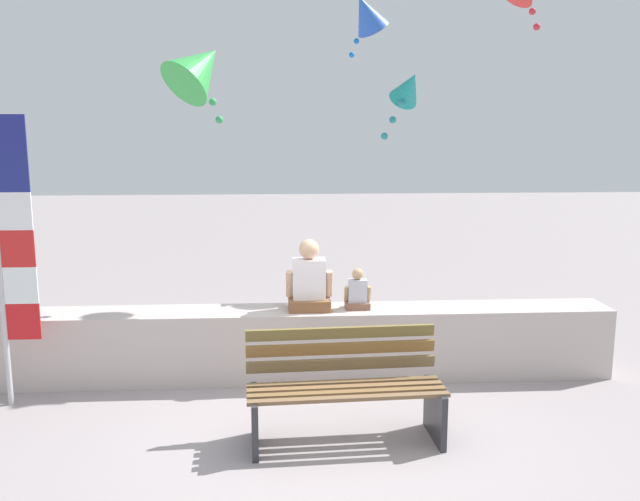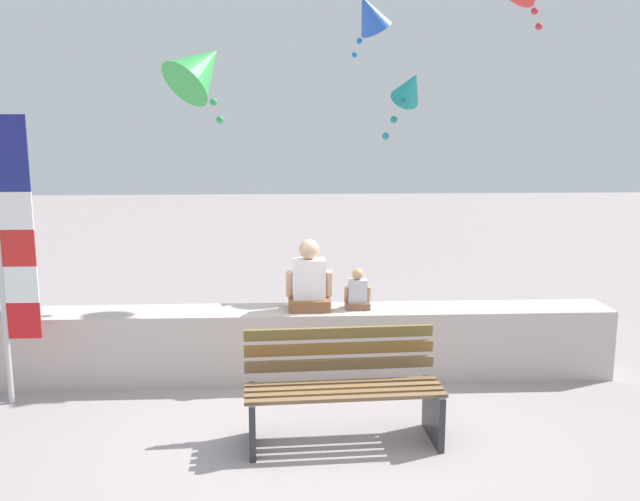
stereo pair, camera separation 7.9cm
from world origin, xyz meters
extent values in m
plane|color=gray|center=(0.00, 0.00, 0.00)|extent=(40.00, 40.00, 0.00)
cube|color=#BFB0A9|center=(0.00, 1.24, 0.36)|extent=(6.17, 0.53, 0.72)
cube|color=brown|center=(0.27, -0.42, 0.45)|extent=(1.60, 0.15, 0.03)
cube|color=brown|center=(0.26, -0.30, 0.45)|extent=(1.60, 0.15, 0.03)
cube|color=brown|center=(0.25, -0.19, 0.45)|extent=(1.60, 0.15, 0.03)
cube|color=brown|center=(0.25, -0.08, 0.45)|extent=(1.60, 0.15, 0.03)
cube|color=brown|center=(0.24, 0.03, 0.57)|extent=(1.59, 0.13, 0.10)
cube|color=brown|center=(0.24, 0.05, 0.70)|extent=(1.59, 0.13, 0.10)
cube|color=brown|center=(0.24, 0.07, 0.83)|extent=(1.59, 0.13, 0.10)
cube|color=#2D2D33|center=(-0.48, -0.29, 0.23)|extent=(0.08, 0.53, 0.45)
cube|color=#2D2D33|center=(0.99, -0.21, 0.23)|extent=(0.08, 0.53, 0.45)
cube|color=brown|center=(0.03, 1.24, 0.77)|extent=(0.42, 0.34, 0.11)
cube|color=white|center=(0.03, 1.24, 1.03)|extent=(0.32, 0.21, 0.40)
cylinder|color=#DDAB85|center=(-0.17, 1.23, 0.98)|extent=(0.07, 0.16, 0.29)
cylinder|color=#DDAB85|center=(0.23, 1.23, 0.98)|extent=(0.07, 0.16, 0.29)
sphere|color=#DDAB85|center=(0.03, 1.24, 1.33)|extent=(0.20, 0.20, 0.20)
cube|color=brown|center=(0.51, 1.24, 0.75)|extent=(0.24, 0.20, 0.07)
cube|color=silver|center=(0.51, 1.24, 0.90)|extent=(0.19, 0.12, 0.23)
cylinder|color=tan|center=(0.40, 1.23, 0.87)|extent=(0.04, 0.09, 0.17)
cylinder|color=tan|center=(0.63, 1.23, 0.87)|extent=(0.04, 0.09, 0.17)
sphere|color=tan|center=(0.51, 1.24, 1.07)|extent=(0.12, 0.12, 0.12)
cylinder|color=#B7B7BC|center=(-2.76, 0.71, 1.32)|extent=(0.05, 0.05, 2.63)
cube|color=red|center=(-2.59, 0.71, 0.79)|extent=(0.30, 0.02, 0.34)
cube|color=white|center=(-2.59, 0.71, 1.13)|extent=(0.30, 0.02, 0.34)
cube|color=red|center=(-2.59, 0.71, 1.46)|extent=(0.30, 0.02, 0.34)
cube|color=white|center=(-2.59, 0.71, 1.80)|extent=(0.30, 0.02, 0.34)
cube|color=navy|center=(-2.59, 0.71, 2.13)|extent=(0.30, 0.02, 0.34)
cube|color=navy|center=(-2.59, 0.71, 2.47)|extent=(0.30, 0.02, 0.34)
cone|color=blue|center=(0.98, 4.48, 4.08)|extent=(0.82, 0.77, 0.68)
sphere|color=blue|center=(0.92, 4.56, 3.90)|extent=(0.08, 0.08, 0.08)
sphere|color=blue|center=(0.86, 4.65, 3.72)|extent=(0.08, 0.08, 0.08)
sphere|color=blue|center=(0.81, 4.73, 3.54)|extent=(0.08, 0.08, 0.08)
sphere|color=red|center=(2.62, 2.50, 3.80)|extent=(0.08, 0.08, 0.08)
sphere|color=red|center=(2.64, 2.40, 3.62)|extent=(0.08, 0.08, 0.08)
cone|color=teal|center=(1.20, 2.34, 2.96)|extent=(0.48, 0.58, 0.50)
sphere|color=teal|center=(1.10, 2.30, 2.78)|extent=(0.08, 0.08, 0.08)
sphere|color=teal|center=(1.01, 2.27, 2.60)|extent=(0.08, 0.08, 0.08)
sphere|color=teal|center=(0.92, 2.24, 2.42)|extent=(0.08, 0.08, 0.08)
cone|color=green|center=(-1.07, 2.00, 3.14)|extent=(0.99, 0.98, 0.81)
sphere|color=#36A460|center=(-1.01, 1.92, 2.96)|extent=(0.08, 0.08, 0.08)
sphere|color=#36A460|center=(-0.94, 1.85, 2.78)|extent=(0.08, 0.08, 0.08)
sphere|color=#36A460|center=(-0.87, 1.78, 2.60)|extent=(0.08, 0.08, 0.08)
camera|label=1|loc=(-0.27, -5.37, 2.54)|focal=38.16mm
camera|label=2|loc=(-0.19, -5.38, 2.54)|focal=38.16mm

